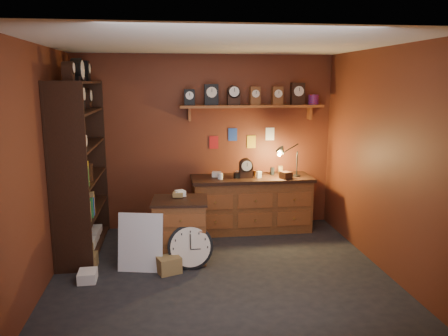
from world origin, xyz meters
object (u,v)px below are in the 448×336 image
big_round_clock (190,247)px  shelving_unit (78,160)px  low_cabinet (180,227)px  workbench (251,200)px

big_round_clock → shelving_unit: bearing=150.4°
low_cabinet → big_round_clock: low_cabinet is taller
shelving_unit → big_round_clock: 1.93m
shelving_unit → low_cabinet: shelving_unit is taller
workbench → big_round_clock: workbench is taller
workbench → low_cabinet: (-1.14, -1.01, -0.04)m
shelving_unit → low_cabinet: bearing=-21.1°
workbench → low_cabinet: 1.52m
shelving_unit → big_round_clock: (1.45, -0.82, -0.98)m
workbench → big_round_clock: size_ratio=3.29×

